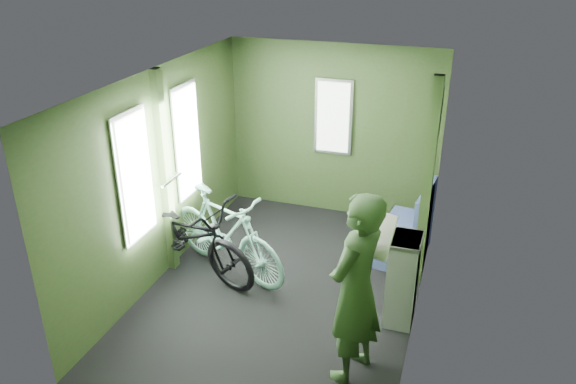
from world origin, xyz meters
name	(u,v)px	position (x,y,z in m)	size (l,w,h in m)	color
room	(283,163)	(-0.04, 0.04, 1.44)	(4.00, 4.02, 2.31)	black
bicycle_black	(191,272)	(-1.12, -0.05, 0.00)	(0.67, 1.92, 1.01)	black
bicycle_mint	(228,273)	(-0.71, 0.06, 0.00)	(0.48, 1.72, 1.03)	#92E3D0
passenger	(356,289)	(0.97, -1.05, 0.87)	(0.60, 0.78, 1.73)	#33502B
waste_box	(402,280)	(1.26, -0.18, 0.47)	(0.27, 0.38, 0.93)	gray
bench_seat	(406,236)	(1.14, 1.06, 0.27)	(0.59, 0.92, 0.91)	navy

